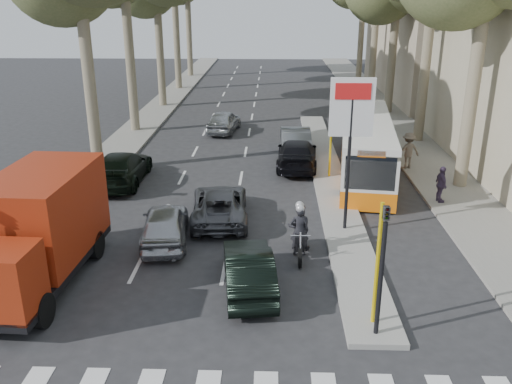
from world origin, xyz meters
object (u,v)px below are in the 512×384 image
silver_hatchback (165,224)px  dark_hatchback (249,269)px  motorcycle (299,230)px  red_truck (37,229)px  city_bus (366,146)px

silver_hatchback → dark_hatchback: 4.37m
motorcycle → silver_hatchback: bearing=171.4°
silver_hatchback → red_truck: size_ratio=0.62×
red_truck → motorcycle: bearing=18.0°
red_truck → motorcycle: 8.14m
red_truck → motorcycle: (7.79, 2.16, -0.90)m
red_truck → dark_hatchback: bearing=0.4°
dark_hatchback → red_truck: bearing=-9.2°
city_bus → motorcycle: city_bus is taller
motorcycle → red_truck: bearing=-164.2°
red_truck → city_bus: (11.29, 10.68, -0.33)m
dark_hatchback → city_bus: (5.07, 10.91, 0.77)m
city_bus → motorcycle: size_ratio=4.77×
silver_hatchback → dark_hatchback: size_ratio=0.99×
dark_hatchback → city_bus: size_ratio=0.38×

